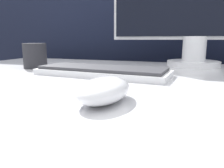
% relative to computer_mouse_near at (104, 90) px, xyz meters
% --- Properties ---
extents(partition_panel, '(5.00, 0.03, 1.41)m').
position_rel_computer_mouse_near_xyz_m(partition_panel, '(-0.01, 0.80, -0.09)').
color(partition_panel, black).
rests_on(partition_panel, ground_plane).
extents(computer_mouse_near, '(0.08, 0.13, 0.04)m').
position_rel_computer_mouse_near_xyz_m(computer_mouse_near, '(0.00, 0.00, 0.00)').
color(computer_mouse_near, white).
rests_on(computer_mouse_near, desk).
extents(keyboard, '(0.38, 0.16, 0.02)m').
position_rel_computer_mouse_near_xyz_m(keyboard, '(-0.10, 0.24, -0.01)').
color(keyboard, silver).
rests_on(keyboard, desk).
extents(mug, '(0.08, 0.08, 0.08)m').
position_rel_computer_mouse_near_xyz_m(mug, '(-0.38, 0.32, 0.02)').
color(mug, '#232328').
rests_on(mug, desk).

